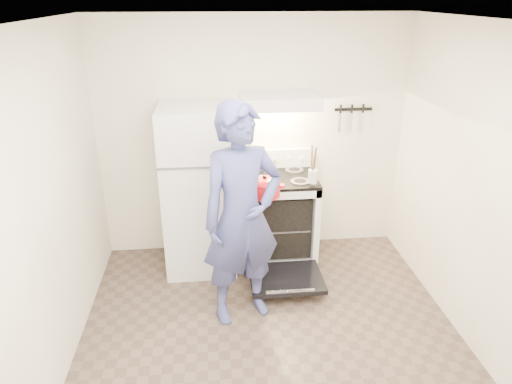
% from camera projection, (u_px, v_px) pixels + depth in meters
% --- Properties ---
extents(floor, '(3.60, 3.60, 0.00)m').
position_uv_depth(floor, '(275.00, 356.00, 3.64)').
color(floor, brown).
rests_on(floor, ground).
extents(back_wall, '(3.20, 0.02, 2.50)m').
position_uv_depth(back_wall, '(253.00, 140.00, 4.78)').
color(back_wall, white).
rests_on(back_wall, ground).
extents(refrigerator, '(0.70, 0.70, 1.70)m').
position_uv_depth(refrigerator, '(199.00, 190.00, 4.57)').
color(refrigerator, silver).
rests_on(refrigerator, floor).
extents(stove_body, '(0.76, 0.65, 0.92)m').
position_uv_depth(stove_body, '(278.00, 220.00, 4.82)').
color(stove_body, silver).
rests_on(stove_body, floor).
extents(cooktop, '(0.76, 0.65, 0.03)m').
position_uv_depth(cooktop, '(279.00, 178.00, 4.63)').
color(cooktop, black).
rests_on(cooktop, stove_body).
extents(backsplash, '(0.76, 0.07, 0.20)m').
position_uv_depth(backsplash, '(275.00, 158.00, 4.84)').
color(backsplash, silver).
rests_on(backsplash, cooktop).
extents(oven_door, '(0.70, 0.54, 0.04)m').
position_uv_depth(oven_door, '(286.00, 278.00, 4.41)').
color(oven_door, black).
rests_on(oven_door, floor).
extents(oven_rack, '(0.60, 0.52, 0.01)m').
position_uv_depth(oven_rack, '(278.00, 221.00, 4.83)').
color(oven_rack, slate).
rests_on(oven_rack, stove_body).
extents(range_hood, '(0.76, 0.50, 0.12)m').
position_uv_depth(range_hood, '(279.00, 101.00, 4.39)').
color(range_hood, silver).
rests_on(range_hood, back_wall).
extents(knife_strip, '(0.40, 0.02, 0.03)m').
position_uv_depth(knife_strip, '(353.00, 109.00, 4.74)').
color(knife_strip, black).
rests_on(knife_strip, back_wall).
extents(pizza_stone, '(0.29, 0.29, 0.02)m').
position_uv_depth(pizza_stone, '(277.00, 218.00, 4.87)').
color(pizza_stone, '#8A654D').
rests_on(pizza_stone, oven_rack).
extents(tea_kettle, '(0.23, 0.19, 0.27)m').
position_uv_depth(tea_kettle, '(258.00, 160.00, 4.68)').
color(tea_kettle, silver).
rests_on(tea_kettle, cooktop).
extents(utensil_jar, '(0.10, 0.10, 0.13)m').
position_uv_depth(utensil_jar, '(313.00, 176.00, 4.38)').
color(utensil_jar, silver).
rests_on(utensil_jar, cooktop).
extents(person, '(0.82, 0.67, 1.93)m').
position_uv_depth(person, '(242.00, 217.00, 3.76)').
color(person, navy).
rests_on(person, floor).
extents(dutch_oven, '(0.35, 0.28, 0.23)m').
position_uv_depth(dutch_oven, '(265.00, 189.00, 4.05)').
color(dutch_oven, red).
rests_on(dutch_oven, person).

